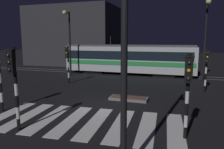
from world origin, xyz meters
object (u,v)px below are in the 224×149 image
(street_lamp_trackside_left, at_px, (68,35))
(traffic_light_kerb_mid_left, at_px, (14,76))
(traffic_light_corner_near_right, at_px, (188,84))
(traffic_light_corner_far_right, at_px, (207,64))
(tram, at_px, (129,59))
(traffic_light_corner_far_left, at_px, (68,59))
(street_lamp_trackside_right, at_px, (206,31))

(street_lamp_trackside_left, bearing_deg, traffic_light_kerb_mid_left, -69.41)
(traffic_light_corner_near_right, xyz_separation_m, traffic_light_corner_far_right, (1.37, 8.49, -0.07))
(traffic_light_corner_near_right, xyz_separation_m, tram, (-5.92, 14.93, -0.41))
(traffic_light_kerb_mid_left, relative_size, street_lamp_trackside_left, 0.52)
(traffic_light_corner_far_right, distance_m, traffic_light_corner_far_left, 11.07)
(traffic_light_corner_far_right, height_order, traffic_light_corner_far_left, traffic_light_corner_far_left)
(traffic_light_corner_near_right, height_order, tram, tram)
(traffic_light_corner_far_right, bearing_deg, street_lamp_trackside_left, 164.99)
(traffic_light_corner_far_right, relative_size, street_lamp_trackside_left, 0.47)
(street_lamp_trackside_left, distance_m, tram, 6.90)
(traffic_light_corner_far_right, distance_m, tram, 9.74)
(traffic_light_corner_far_left, bearing_deg, traffic_light_corner_far_right, 0.88)
(traffic_light_kerb_mid_left, bearing_deg, traffic_light_corner_near_right, 11.44)
(traffic_light_corner_far_right, bearing_deg, traffic_light_corner_near_right, -99.17)
(traffic_light_corner_near_right, xyz_separation_m, street_lamp_trackside_left, (-11.62, 11.97, 2.11))
(traffic_light_corner_far_left, bearing_deg, street_lamp_trackside_right, 20.84)
(street_lamp_trackside_left, bearing_deg, tram, 27.48)
(street_lamp_trackside_right, bearing_deg, tram, 162.55)
(traffic_light_corner_near_right, relative_size, street_lamp_trackside_right, 0.46)
(traffic_light_corner_near_right, relative_size, traffic_light_kerb_mid_left, 0.94)
(traffic_light_kerb_mid_left, bearing_deg, street_lamp_trackside_left, 110.59)
(street_lamp_trackside_left, height_order, tram, street_lamp_trackside_left)
(traffic_light_corner_near_right, bearing_deg, traffic_light_corner_far_right, 80.83)
(traffic_light_corner_near_right, bearing_deg, street_lamp_trackside_right, 83.09)
(traffic_light_kerb_mid_left, bearing_deg, traffic_light_corner_far_left, 107.70)
(traffic_light_corner_far_left, relative_size, street_lamp_trackside_right, 0.46)
(traffic_light_corner_far_right, bearing_deg, street_lamp_trackside_right, 87.85)
(traffic_light_kerb_mid_left, height_order, street_lamp_trackside_left, street_lamp_trackside_left)
(traffic_light_kerb_mid_left, height_order, tram, tram)
(traffic_light_kerb_mid_left, xyz_separation_m, traffic_light_corner_far_left, (-3.08, 9.66, -0.14))
(traffic_light_corner_near_right, bearing_deg, street_lamp_trackside_left, 134.15)
(traffic_light_kerb_mid_left, relative_size, traffic_light_corner_far_right, 1.10)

